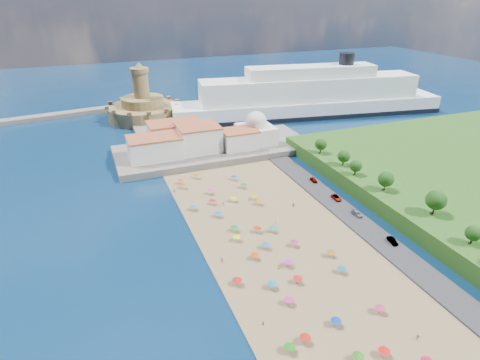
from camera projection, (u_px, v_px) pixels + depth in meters
name	position (u px, v px, depth m)	size (l,w,h in m)	color
ground	(258.00, 238.00, 122.72)	(700.00, 700.00, 0.00)	#071938
terrace	(214.00, 149.00, 186.68)	(90.00, 36.00, 3.00)	#59544C
jetty	(154.00, 133.00, 208.98)	(18.00, 70.00, 2.40)	#59544C
waterfront_buildings	(186.00, 139.00, 180.18)	(57.00, 29.00, 11.00)	silver
domed_building	(256.00, 130.00, 188.35)	(16.00, 16.00, 15.00)	silver
fortress	(143.00, 108.00, 231.81)	(40.00, 40.00, 32.40)	olive
cruise_ship	(309.00, 98.00, 237.71)	(164.39, 48.92, 35.56)	black
beach_parasols	(272.00, 254.00, 111.90)	(31.90, 115.67, 2.20)	gray
beachgoers	(258.00, 243.00, 118.40)	(37.51, 94.77, 1.81)	tan
parked_cars	(346.00, 205.00, 139.03)	(2.54, 49.48, 1.41)	gray
hillside_trees	(410.00, 194.00, 127.17)	(13.99, 107.94, 8.01)	#382314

